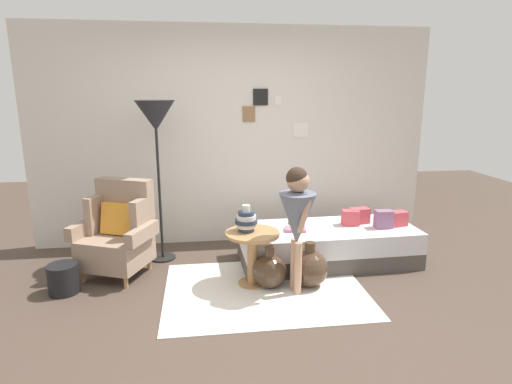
{
  "coord_description": "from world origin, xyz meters",
  "views": [
    {
      "loc": [
        -0.4,
        -3.17,
        1.85
      ],
      "look_at": [
        0.15,
        0.95,
        0.85
      ],
      "focal_mm": 29.58,
      "sensor_mm": 36.0,
      "label": 1
    }
  ],
  "objects_px": {
    "person_child": "(297,213)",
    "magazine_basket": "(63,279)",
    "armchair": "(118,233)",
    "daybed": "(327,245)",
    "demijohn_far": "(309,268)",
    "book_on_daybed": "(295,229)",
    "demijohn_near": "(269,271)",
    "side_table": "(252,248)",
    "vase_striped": "(246,221)",
    "floor_lamp": "(156,122)"
  },
  "relations": [
    {
      "from": "daybed",
      "to": "side_table",
      "type": "relative_size",
      "value": 3.57
    },
    {
      "from": "book_on_daybed",
      "to": "magazine_basket",
      "type": "xyz_separation_m",
      "value": [
        -2.28,
        -0.33,
        -0.28
      ]
    },
    {
      "from": "daybed",
      "to": "vase_striped",
      "type": "height_order",
      "value": "vase_striped"
    },
    {
      "from": "vase_striped",
      "to": "magazine_basket",
      "type": "distance_m",
      "value": 1.8
    },
    {
      "from": "daybed",
      "to": "demijohn_far",
      "type": "relative_size",
      "value": 4.31
    },
    {
      "from": "vase_striped",
      "to": "floor_lamp",
      "type": "xyz_separation_m",
      "value": [
        -0.87,
        0.75,
        0.89
      ]
    },
    {
      "from": "vase_striped",
      "to": "magazine_basket",
      "type": "xyz_separation_m",
      "value": [
        -1.72,
        0.02,
        -0.5
      ]
    },
    {
      "from": "person_child",
      "to": "demijohn_near",
      "type": "bearing_deg",
      "value": 148.5
    },
    {
      "from": "side_table",
      "to": "demijohn_near",
      "type": "relative_size",
      "value": 1.31
    },
    {
      "from": "person_child",
      "to": "daybed",
      "type": "bearing_deg",
      "value": 52.52
    },
    {
      "from": "floor_lamp",
      "to": "person_child",
      "type": "xyz_separation_m",
      "value": [
        1.31,
        -1.0,
        -0.76
      ]
    },
    {
      "from": "daybed",
      "to": "floor_lamp",
      "type": "bearing_deg",
      "value": 169.32
    },
    {
      "from": "person_child",
      "to": "magazine_basket",
      "type": "height_order",
      "value": "person_child"
    },
    {
      "from": "book_on_daybed",
      "to": "magazine_basket",
      "type": "height_order",
      "value": "book_on_daybed"
    },
    {
      "from": "daybed",
      "to": "book_on_daybed",
      "type": "height_order",
      "value": "book_on_daybed"
    },
    {
      "from": "demijohn_near",
      "to": "floor_lamp",
      "type": "bearing_deg",
      "value": 141.32
    },
    {
      "from": "demijohn_near",
      "to": "person_child",
      "type": "bearing_deg",
      "value": -31.5
    },
    {
      "from": "demijohn_near",
      "to": "demijohn_far",
      "type": "xyz_separation_m",
      "value": [
        0.39,
        -0.03,
        0.02
      ]
    },
    {
      "from": "side_table",
      "to": "person_child",
      "type": "bearing_deg",
      "value": -29.5
    },
    {
      "from": "demijohn_near",
      "to": "side_table",
      "type": "bearing_deg",
      "value": 153.6
    },
    {
      "from": "side_table",
      "to": "floor_lamp",
      "type": "height_order",
      "value": "floor_lamp"
    },
    {
      "from": "armchair",
      "to": "demijohn_near",
      "type": "xyz_separation_m",
      "value": [
        1.48,
        -0.53,
        -0.27
      ]
    },
    {
      "from": "floor_lamp",
      "to": "book_on_daybed",
      "type": "relative_size",
      "value": 7.98
    },
    {
      "from": "armchair",
      "to": "book_on_daybed",
      "type": "relative_size",
      "value": 4.41
    },
    {
      "from": "daybed",
      "to": "demijohn_near",
      "type": "distance_m",
      "value": 0.9
    },
    {
      "from": "side_table",
      "to": "demijohn_near",
      "type": "height_order",
      "value": "side_table"
    },
    {
      "from": "demijohn_near",
      "to": "magazine_basket",
      "type": "relative_size",
      "value": 1.47
    },
    {
      "from": "daybed",
      "to": "magazine_basket",
      "type": "xyz_separation_m",
      "value": [
        -2.67,
        -0.38,
        -0.06
      ]
    },
    {
      "from": "vase_striped",
      "to": "daybed",
      "type": "bearing_deg",
      "value": 23.24
    },
    {
      "from": "armchair",
      "to": "demijohn_near",
      "type": "relative_size",
      "value": 2.35
    },
    {
      "from": "book_on_daybed",
      "to": "demijohn_near",
      "type": "xyz_separation_m",
      "value": [
        -0.35,
        -0.47,
        -0.25
      ]
    },
    {
      "from": "side_table",
      "to": "magazine_basket",
      "type": "xyz_separation_m",
      "value": [
        -1.78,
        0.06,
        -0.24
      ]
    },
    {
      "from": "person_child",
      "to": "demijohn_near",
      "type": "xyz_separation_m",
      "value": [
        -0.23,
        0.14,
        -0.61
      ]
    },
    {
      "from": "person_child",
      "to": "magazine_basket",
      "type": "xyz_separation_m",
      "value": [
        -2.16,
        0.28,
        -0.63
      ]
    },
    {
      "from": "armchair",
      "to": "person_child",
      "type": "xyz_separation_m",
      "value": [
        1.71,
        -0.67,
        0.33
      ]
    },
    {
      "from": "daybed",
      "to": "magazine_basket",
      "type": "bearing_deg",
      "value": -171.81
    },
    {
      "from": "person_child",
      "to": "demijohn_far",
      "type": "relative_size",
      "value": 2.69
    },
    {
      "from": "armchair",
      "to": "magazine_basket",
      "type": "relative_size",
      "value": 3.46
    },
    {
      "from": "armchair",
      "to": "floor_lamp",
      "type": "relative_size",
      "value": 0.55
    },
    {
      "from": "person_child",
      "to": "armchair",
      "type": "bearing_deg",
      "value": 158.62
    },
    {
      "from": "daybed",
      "to": "floor_lamp",
      "type": "relative_size",
      "value": 1.09
    },
    {
      "from": "demijohn_near",
      "to": "magazine_basket",
      "type": "bearing_deg",
      "value": 175.9
    },
    {
      "from": "side_table",
      "to": "demijohn_near",
      "type": "xyz_separation_m",
      "value": [
        0.15,
        -0.08,
        -0.21
      ]
    },
    {
      "from": "book_on_daybed",
      "to": "demijohn_near",
      "type": "distance_m",
      "value": 0.64
    },
    {
      "from": "armchair",
      "to": "person_child",
      "type": "distance_m",
      "value": 1.86
    },
    {
      "from": "vase_striped",
      "to": "book_on_daybed",
      "type": "bearing_deg",
      "value": 31.92
    },
    {
      "from": "armchair",
      "to": "daybed",
      "type": "distance_m",
      "value": 2.23
    },
    {
      "from": "armchair",
      "to": "demijohn_far",
      "type": "height_order",
      "value": "armchair"
    },
    {
      "from": "demijohn_near",
      "to": "demijohn_far",
      "type": "relative_size",
      "value": 0.92
    },
    {
      "from": "armchair",
      "to": "daybed",
      "type": "relative_size",
      "value": 0.5
    }
  ]
}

